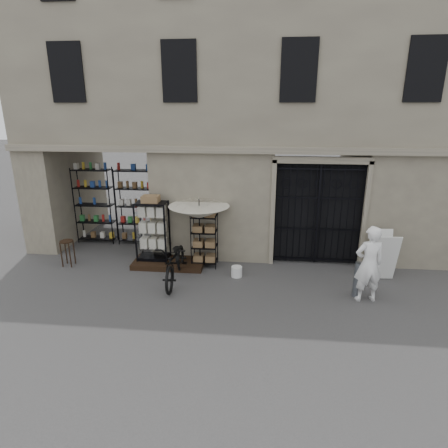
# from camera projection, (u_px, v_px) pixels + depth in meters

# --- Properties ---
(ground) EXTENTS (80.00, 80.00, 0.00)m
(ground) POSITION_uv_depth(u_px,v_px,m) (251.00, 296.00, 9.01)
(ground) COLOR black
(ground) RESTS_ON ground
(main_building) EXTENTS (14.00, 4.00, 9.00)m
(main_building) POSITION_uv_depth(u_px,v_px,m) (258.00, 101.00, 11.44)
(main_building) COLOR gray
(main_building) RESTS_ON ground
(shop_recess) EXTENTS (3.00, 1.70, 3.00)m
(shop_recess) POSITION_uv_depth(u_px,v_px,m) (110.00, 202.00, 11.63)
(shop_recess) COLOR black
(shop_recess) RESTS_ON ground
(shop_shelving) EXTENTS (2.70, 0.50, 2.50)m
(shop_shelving) POSITION_uv_depth(u_px,v_px,m) (116.00, 206.00, 12.19)
(shop_shelving) COLOR black
(shop_shelving) RESTS_ON ground
(iron_gate) EXTENTS (2.50, 0.21, 3.00)m
(iron_gate) POSITION_uv_depth(u_px,v_px,m) (317.00, 212.00, 10.54)
(iron_gate) COLOR black
(iron_gate) RESTS_ON ground
(step_platform) EXTENTS (2.00, 0.90, 0.15)m
(step_platform) POSITION_uv_depth(u_px,v_px,m) (169.00, 263.00, 10.68)
(step_platform) COLOR black
(step_platform) RESTS_ON ground
(display_cabinet) EXTENTS (0.95, 0.73, 1.82)m
(display_cabinet) POSITION_uv_depth(u_px,v_px,m) (153.00, 234.00, 10.59)
(display_cabinet) COLOR black
(display_cabinet) RESTS_ON step_platform
(wire_rack) EXTENTS (0.73, 0.55, 1.56)m
(wire_rack) POSITION_uv_depth(u_px,v_px,m) (204.00, 240.00, 10.49)
(wire_rack) COLOR black
(wire_rack) RESTS_ON ground
(market_umbrella) EXTENTS (1.75, 1.77, 2.36)m
(market_umbrella) POSITION_uv_depth(u_px,v_px,m) (199.00, 209.00, 10.15)
(market_umbrella) COLOR black
(market_umbrella) RESTS_ON ground
(white_bucket) EXTENTS (0.33, 0.33, 0.28)m
(white_bucket) POSITION_uv_depth(u_px,v_px,m) (237.00, 272.00, 9.99)
(white_bucket) COLOR silver
(white_bucket) RESTS_ON ground
(bicycle) EXTENTS (0.76, 1.12, 2.10)m
(bicycle) POSITION_uv_depth(u_px,v_px,m) (176.00, 281.00, 9.78)
(bicycle) COLOR black
(bicycle) RESTS_ON ground
(wooden_stool) EXTENTS (0.46, 0.46, 0.75)m
(wooden_stool) POSITION_uv_depth(u_px,v_px,m) (68.00, 252.00, 10.61)
(wooden_stool) COLOR black
(wooden_stool) RESTS_ON ground
(steel_bollard) EXTENTS (0.17, 0.17, 0.87)m
(steel_bollard) POSITION_uv_depth(u_px,v_px,m) (357.00, 279.00, 8.87)
(steel_bollard) COLOR slate
(steel_bollard) RESTS_ON ground
(shopkeeper) EXTENTS (0.98, 1.92, 0.44)m
(shopkeeper) POSITION_uv_depth(u_px,v_px,m) (364.00, 300.00, 8.83)
(shopkeeper) COLOR white
(shopkeeper) RESTS_ON ground
(easel_sign) EXTENTS (0.62, 0.71, 1.25)m
(easel_sign) POSITION_uv_depth(u_px,v_px,m) (383.00, 255.00, 9.75)
(easel_sign) COLOR silver
(easel_sign) RESTS_ON ground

